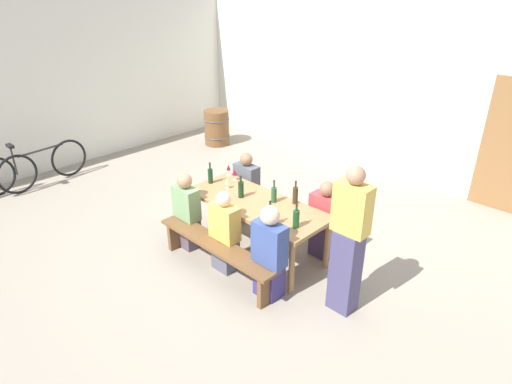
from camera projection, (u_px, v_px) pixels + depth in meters
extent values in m
plane|color=gray|center=(256.00, 250.00, 6.01)|extent=(24.00, 24.00, 0.00)
cube|color=silver|center=(403.00, 90.00, 7.74)|extent=(14.00, 0.20, 3.20)
cube|color=silver|center=(73.00, 82.00, 8.41)|extent=(0.20, 7.94, 3.20)
cube|color=olive|center=(512.00, 148.00, 6.66)|extent=(0.90, 0.06, 2.10)
cube|color=#9E7247|center=(256.00, 204.00, 5.69)|extent=(2.00, 0.82, 0.05)
cylinder|color=#9E7247|center=(193.00, 215.00, 6.20)|extent=(0.07, 0.07, 0.70)
cylinder|color=#9E7247|center=(292.00, 268.00, 5.05)|extent=(0.07, 0.07, 0.70)
cylinder|color=#9E7247|center=(229.00, 199.00, 6.66)|extent=(0.07, 0.07, 0.70)
cylinder|color=#9E7247|center=(327.00, 244.00, 5.51)|extent=(0.07, 0.07, 0.70)
cube|color=brown|center=(216.00, 244.00, 5.36)|extent=(1.90, 0.30, 0.04)
cube|color=brown|center=(176.00, 235.00, 5.99)|extent=(0.06, 0.24, 0.41)
cube|color=brown|center=(266.00, 289.00, 4.93)|extent=(0.06, 0.24, 0.41)
cube|color=brown|center=(290.00, 206.00, 6.28)|extent=(1.90, 0.30, 0.04)
cube|color=brown|center=(249.00, 201.00, 6.91)|extent=(0.06, 0.24, 0.41)
cube|color=brown|center=(338.00, 241.00, 5.85)|extent=(0.06, 0.24, 0.41)
cylinder|color=#194723|center=(296.00, 219.00, 5.06)|extent=(0.08, 0.08, 0.22)
cylinder|color=#194723|center=(297.00, 208.00, 4.99)|extent=(0.03, 0.03, 0.08)
cylinder|color=black|center=(297.00, 204.00, 4.97)|extent=(0.03, 0.03, 0.01)
cylinder|color=#234C2D|center=(274.00, 195.00, 5.65)|extent=(0.07, 0.07, 0.20)
cylinder|color=#234C2D|center=(274.00, 185.00, 5.58)|extent=(0.03, 0.03, 0.10)
cylinder|color=black|center=(274.00, 181.00, 5.56)|extent=(0.03, 0.03, 0.01)
cylinder|color=#194723|center=(270.00, 217.00, 5.08)|extent=(0.08, 0.08, 0.23)
cylinder|color=#194723|center=(270.00, 205.00, 5.01)|extent=(0.03, 0.03, 0.09)
cylinder|color=black|center=(270.00, 201.00, 4.99)|extent=(0.03, 0.03, 0.01)
cylinder|color=#143319|center=(241.00, 190.00, 5.77)|extent=(0.08, 0.08, 0.22)
cylinder|color=#143319|center=(241.00, 180.00, 5.70)|extent=(0.03, 0.03, 0.07)
cylinder|color=black|center=(241.00, 177.00, 5.68)|extent=(0.03, 0.03, 0.01)
cylinder|color=#143319|center=(210.00, 176.00, 6.18)|extent=(0.07, 0.07, 0.21)
cylinder|color=#143319|center=(210.00, 166.00, 6.11)|extent=(0.02, 0.02, 0.09)
cylinder|color=black|center=(210.00, 163.00, 6.09)|extent=(0.03, 0.03, 0.01)
cylinder|color=#332814|center=(295.00, 196.00, 5.61)|extent=(0.07, 0.07, 0.22)
cylinder|color=#332814|center=(296.00, 185.00, 5.54)|extent=(0.02, 0.02, 0.08)
cylinder|color=black|center=(296.00, 182.00, 5.52)|extent=(0.03, 0.03, 0.01)
cylinder|color=silver|center=(235.00, 180.00, 6.31)|extent=(0.06, 0.06, 0.01)
cylinder|color=silver|center=(235.00, 177.00, 6.30)|extent=(0.01, 0.01, 0.08)
cone|color=maroon|center=(235.00, 172.00, 6.26)|extent=(0.07, 0.07, 0.08)
cylinder|color=silver|center=(227.00, 188.00, 6.06)|extent=(0.06, 0.06, 0.01)
cylinder|color=silver|center=(227.00, 186.00, 6.05)|extent=(0.01, 0.01, 0.07)
cone|color=beige|center=(227.00, 181.00, 6.01)|extent=(0.07, 0.07, 0.08)
cylinder|color=silver|center=(229.00, 175.00, 6.47)|extent=(0.06, 0.06, 0.01)
cylinder|color=silver|center=(229.00, 172.00, 6.45)|extent=(0.01, 0.01, 0.08)
cone|color=maroon|center=(228.00, 167.00, 6.41)|extent=(0.06, 0.06, 0.08)
cube|color=#53444F|center=(188.00, 232.00, 6.03)|extent=(0.29, 0.24, 0.45)
cube|color=#729966|center=(186.00, 203.00, 5.83)|extent=(0.39, 0.20, 0.45)
sphere|color=#A87A5B|center=(184.00, 181.00, 5.69)|extent=(0.20, 0.20, 0.20)
cube|color=#535162|center=(226.00, 253.00, 5.55)|extent=(0.29, 0.24, 0.45)
cube|color=gold|center=(225.00, 222.00, 5.35)|extent=(0.39, 0.20, 0.46)
sphere|color=beige|center=(224.00, 199.00, 5.20)|extent=(0.19, 0.19, 0.19)
cube|color=navy|center=(269.00, 279.00, 5.07)|extent=(0.30, 0.24, 0.45)
cube|color=#384C8C|center=(270.00, 244.00, 4.86)|extent=(0.40, 0.20, 0.51)
sphere|color=beige|center=(270.00, 215.00, 4.70)|extent=(0.22, 0.22, 0.22)
cube|color=#583168|center=(247.00, 205.00, 6.74)|extent=(0.29, 0.24, 0.45)
cube|color=#4C515B|center=(247.00, 179.00, 6.54)|extent=(0.39, 0.20, 0.44)
sphere|color=#846047|center=(246.00, 159.00, 6.40)|extent=(0.19, 0.19, 0.19)
cube|color=#443255|center=(323.00, 240.00, 5.83)|extent=(0.31, 0.24, 0.45)
cube|color=#C6383D|center=(325.00, 211.00, 5.63)|extent=(0.42, 0.20, 0.44)
sphere|color=#846047|center=(327.00, 189.00, 5.49)|extent=(0.20, 0.20, 0.20)
cube|color=#443F67|center=(345.00, 271.00, 4.75)|extent=(0.28, 0.24, 1.00)
cube|color=gold|center=(352.00, 209.00, 4.41)|extent=(0.38, 0.20, 0.55)
sphere|color=#A87A5B|center=(356.00, 175.00, 4.25)|extent=(0.20, 0.20, 0.20)
cylinder|color=brown|center=(217.00, 127.00, 9.76)|extent=(0.55, 0.55, 0.78)
torus|color=#4C4C51|center=(216.00, 119.00, 9.68)|extent=(0.58, 0.58, 0.02)
torus|color=#4C4C51|center=(217.00, 136.00, 9.85)|extent=(0.58, 0.58, 0.02)
torus|color=black|center=(69.00, 158.00, 8.18)|extent=(0.13, 0.70, 0.70)
torus|color=black|center=(17.00, 174.00, 7.49)|extent=(0.13, 0.70, 0.70)
cylinder|color=#26262B|center=(41.00, 150.00, 7.70)|extent=(0.13, 0.83, 0.04)
cylinder|color=#26262B|center=(14.00, 161.00, 7.38)|extent=(0.03, 0.03, 0.50)
cube|color=black|center=(10.00, 146.00, 7.26)|extent=(0.20, 0.08, 0.05)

